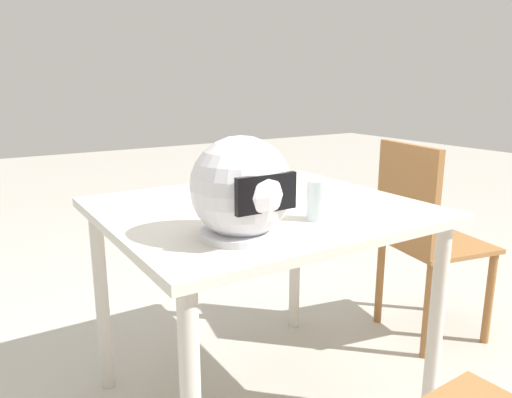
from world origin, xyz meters
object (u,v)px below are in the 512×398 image
pizza (252,197)px  chair_side (422,231)px  drinking_glass (318,200)px  motorcycle_helmet (241,189)px  dining_table (260,232)px

pizza → chair_side: (-0.88, 0.01, -0.27)m
drinking_glass → chair_side: 0.91m
motorcycle_helmet → drinking_glass: 0.29m
pizza → drinking_glass: size_ratio=2.33×
pizza → drinking_glass: bearing=103.4°
motorcycle_helmet → pizza: bearing=-126.4°
pizza → chair_side: bearing=179.4°
dining_table → pizza: size_ratio=3.61×
chair_side → drinking_glass: bearing=17.7°
motorcycle_helmet → drinking_glass: size_ratio=2.25×
drinking_glass → chair_side: size_ratio=0.13×
dining_table → pizza: (0.01, -0.03, 0.12)m
drinking_glass → chair_side: (-0.82, -0.26, -0.30)m
chair_side → pizza: bearing=-0.6°
motorcycle_helmet → chair_side: size_ratio=0.30×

